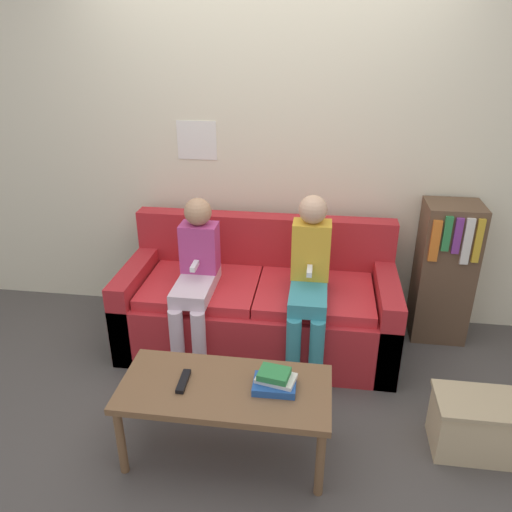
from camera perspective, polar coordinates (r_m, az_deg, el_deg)
ground_plane at (r=3.23m, az=-0.96°, el=-14.82°), size 10.00×10.00×0.00m
wall_back at (r=3.57m, az=1.43°, el=12.52°), size 8.00×0.07×2.60m
couch at (r=3.48m, az=0.31°, el=-5.73°), size 1.83×0.80×0.85m
coffee_table at (r=2.60m, az=-3.55°, el=-15.43°), size 1.06×0.49×0.43m
person_left at (r=3.23m, az=-6.88°, el=-2.02°), size 0.24×0.55×1.08m
person_right at (r=3.13m, az=6.11°, el=-2.40°), size 0.24×0.55×1.13m
tv_remote at (r=2.60m, az=-8.29°, el=-13.97°), size 0.04×0.17×0.02m
book_stack at (r=2.53m, az=2.15°, el=-14.07°), size 0.22×0.18×0.09m
bookshelf at (r=3.71m, az=20.68°, el=-1.70°), size 0.37×0.34×1.00m
storage_box at (r=2.98m, az=23.71°, el=-17.25°), size 0.44×0.30×0.32m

